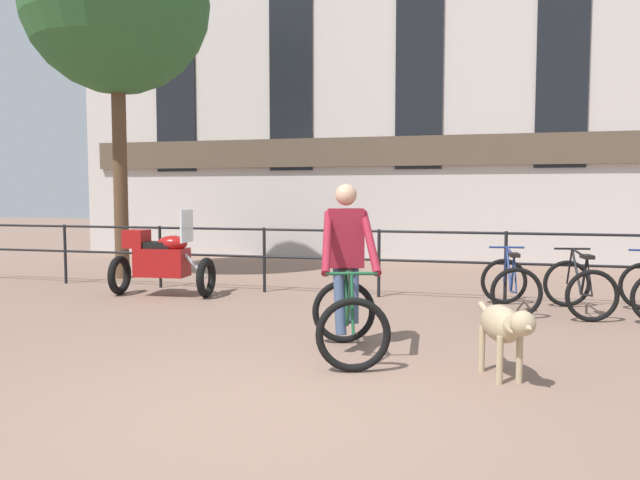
% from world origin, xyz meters
% --- Properties ---
extents(ground_plane, '(60.00, 60.00, 0.00)m').
position_xyz_m(ground_plane, '(0.00, 0.00, 0.00)').
color(ground_plane, '#846656').
extents(canal_railing, '(15.05, 0.05, 1.05)m').
position_xyz_m(canal_railing, '(-0.00, 5.20, 0.71)').
color(canal_railing, black).
rests_on(canal_railing, ground_plane).
extents(building_facade, '(18.00, 0.72, 8.04)m').
position_xyz_m(building_facade, '(0.00, 10.99, 4.00)').
color(building_facade, beige).
rests_on(building_facade, ground_plane).
extents(cyclist_with_bike, '(1.00, 1.32, 1.70)m').
position_xyz_m(cyclist_with_bike, '(0.25, 1.78, 0.76)').
color(cyclist_with_bike, black).
rests_on(cyclist_with_bike, ground_plane).
extents(dog, '(0.52, 0.97, 0.67)m').
position_xyz_m(dog, '(1.76, 1.25, 0.47)').
color(dog, tan).
rests_on(dog, ground_plane).
extents(parked_motorcycle, '(1.61, 0.72, 1.35)m').
position_xyz_m(parked_motorcycle, '(-3.29, 4.42, 0.56)').
color(parked_motorcycle, black).
rests_on(parked_motorcycle, ground_plane).
extents(parked_bicycle_near_lamp, '(0.79, 1.18, 0.86)m').
position_xyz_m(parked_bicycle_near_lamp, '(1.92, 4.54, 0.36)').
color(parked_bicycle_near_lamp, black).
rests_on(parked_bicycle_near_lamp, ground_plane).
extents(parked_bicycle_mid_left, '(0.83, 1.20, 0.86)m').
position_xyz_m(parked_bicycle_mid_left, '(2.80, 4.54, 0.36)').
color(parked_bicycle_mid_left, black).
rests_on(parked_bicycle_mid_left, ground_plane).
extents(tree_canalside_left, '(3.42, 3.42, 6.85)m').
position_xyz_m(tree_canalside_left, '(-5.05, 6.09, 5.12)').
color(tree_canalside_left, brown).
rests_on(tree_canalside_left, ground_plane).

